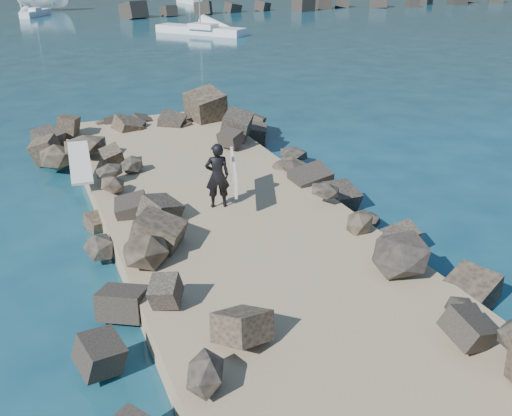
% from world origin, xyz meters
% --- Properties ---
extents(ground, '(800.00, 800.00, 0.00)m').
position_xyz_m(ground, '(0.00, 0.00, 0.00)').
color(ground, '#0F384C').
rests_on(ground, ground).
extents(jetty, '(6.00, 26.00, 0.60)m').
position_xyz_m(jetty, '(0.00, -2.00, 0.30)').
color(jetty, '#8C7759').
rests_on(jetty, ground).
extents(riprap_left, '(2.60, 22.00, 1.00)m').
position_xyz_m(riprap_left, '(-2.90, -1.50, 0.50)').
color(riprap_left, black).
rests_on(riprap_left, ground).
extents(riprap_right, '(2.60, 22.00, 1.00)m').
position_xyz_m(riprap_right, '(2.90, -1.50, 0.50)').
color(riprap_right, black).
rests_on(riprap_right, ground).
extents(breakwater_secondary, '(52.00, 4.00, 1.20)m').
position_xyz_m(breakwater_secondary, '(35.00, 55.00, 0.60)').
color(breakwater_secondary, black).
rests_on(breakwater_secondary, ground).
extents(surfboard_resting, '(0.78, 2.38, 0.08)m').
position_xyz_m(surfboard_resting, '(-3.14, 4.66, 1.04)').
color(surfboard_resting, beige).
rests_on(surfboard_resting, riprap_left).
extents(boat_imported, '(6.90, 3.47, 2.55)m').
position_xyz_m(boat_imported, '(0.42, 66.32, 1.27)').
color(boat_imported, white).
rests_on(boat_imported, ground).
extents(surfer_with_board, '(1.16, 2.06, 1.72)m').
position_xyz_m(surfer_with_board, '(-0.03, 1.32, 1.47)').
color(surfer_with_board, black).
rests_on(surfer_with_board, jetty).
extents(sailboat_d, '(2.02, 6.25, 7.50)m').
position_xyz_m(sailboat_d, '(19.92, 70.15, 0.35)').
color(sailboat_d, white).
rests_on(sailboat_d, ground).
extents(sailboat_b, '(3.64, 5.28, 6.67)m').
position_xyz_m(sailboat_b, '(-1.10, 60.16, 0.35)').
color(sailboat_b, white).
rests_on(sailboat_b, ground).
extents(sailboat_c, '(6.76, 7.78, 10.07)m').
position_xyz_m(sailboat_c, '(11.41, 38.50, 0.35)').
color(sailboat_c, white).
rests_on(sailboat_c, ground).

